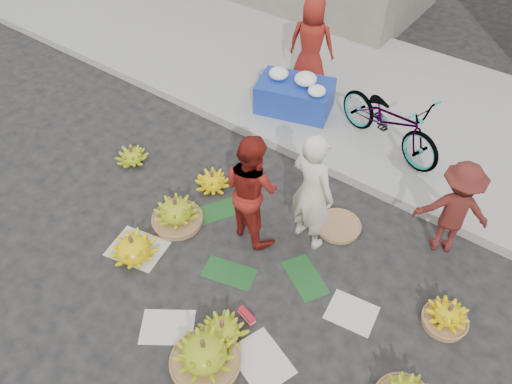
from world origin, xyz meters
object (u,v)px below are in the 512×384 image
Objects in this scene: bicycle at (390,120)px; flower_table at (295,94)px; vendor_cream at (312,192)px; banana_bunch_0 at (176,212)px.

flower_table is at bearing 108.06° from bicycle.
bicycle reaches higher than flower_table.
vendor_cream is 0.90× the size of bicycle.
vendor_cream reaches higher than bicycle.
bicycle is (1.66, 0.01, 0.21)m from flower_table.
vendor_cream is 2.21m from bicycle.
banana_bunch_0 is 0.38× the size of bicycle.
vendor_cream is 1.25× the size of flower_table.
banana_bunch_0 is 0.43× the size of vendor_cream.
vendor_cream reaches higher than flower_table.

